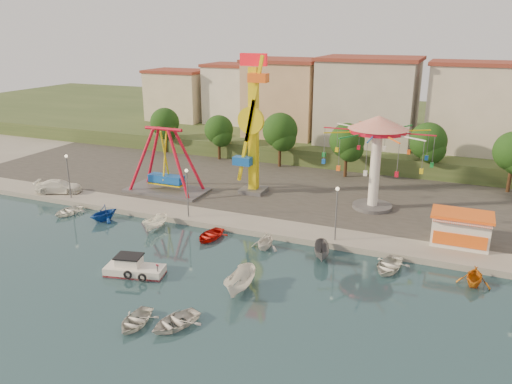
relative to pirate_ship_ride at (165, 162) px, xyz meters
The scene contains 34 objects.
ground 24.88m from the pirate_ship_ride, 52.79° to the right, with size 200.00×200.00×0.00m, color #15333B.
quay_deck 45.19m from the pirate_ship_ride, 70.78° to the left, with size 200.00×100.00×0.60m, color #9E998E.
asphalt_pad 18.54m from the pirate_ship_ride, 35.32° to the left, with size 90.00×28.00×0.01m, color #4C4944.
hill_terrace 49.83m from the pirate_ship_ride, 72.68° to the left, with size 200.00×60.00×3.00m, color #384C26.
pirate_ship_ride is the anchor object (origin of this frame).
kamikaze_tower 11.53m from the pirate_ship_ride, 19.69° to the left, with size 3.71×3.10×16.50m.
wave_swinger 25.05m from the pirate_ship_ride, ahead, with size 11.60×11.60×10.40m.
booth_left 33.96m from the pirate_ship_ride, ahead, with size 5.40×3.78×3.08m.
lamp_post_0 11.33m from the pirate_ship_ride, 144.70° to the right, with size 0.14×0.14×5.00m, color #59595E.
lamp_post_1 9.51m from the pirate_ship_ride, 43.69° to the right, with size 0.14×0.14×5.00m, color #59595E.
lamp_post_2 23.76m from the pirate_ship_ride, 15.92° to the right, with size 0.14×0.14×5.00m, color #59595E.
tree_0 20.77m from the pirate_ship_ride, 122.64° to the left, with size 4.60×4.60×7.19m.
tree_1 16.80m from the pirate_ship_ride, 94.06° to the left, with size 4.35×4.35×6.80m.
tree_2 18.59m from the pirate_ship_ride, 61.61° to the left, with size 5.02×5.02×7.85m.
tree_3 24.00m from the pirate_ship_ride, 38.30° to the left, with size 4.68×4.68×7.32m.
tree_4 33.92m from the pirate_ship_ride, 31.78° to the left, with size 4.86×4.86×7.60m.
building_0 32.72m from the pirate_ship_ride, 124.95° to the left, with size 9.26×9.53×11.87m, color beige.
building_1 32.67m from the pirate_ship_ride, 101.55° to the left, with size 12.33×9.01×8.63m, color silver.
building_2 33.39m from the pirate_ship_ride, 78.46° to the left, with size 11.95×9.28×11.23m, color tan.
building_3 35.85m from the pirate_ship_ride, 55.13° to the left, with size 12.59×10.50×9.20m, color beige.
building_4 47.20m from the pirate_ship_ride, 43.98° to the left, with size 10.75×9.23×9.24m, color beige.
cabin_motorboat 21.05m from the pirate_ship_ride, 65.37° to the right, with size 5.26×2.95×1.75m.
rowboat_a 28.67m from the pirate_ship_ride, 62.09° to the right, with size 2.48×3.47×0.72m, color silver.
rowboat_b 29.22m from the pirate_ship_ride, 56.61° to the right, with size 2.73×3.82×0.79m, color silver.
skiff 25.83m from the pirate_ship_ride, 44.77° to the right, with size 1.69×4.49×1.73m, color white.
van 13.49m from the pirate_ship_ride, 155.36° to the right, with size 2.20×5.41×1.57m, color white.
moored_boat_0 12.51m from the pirate_ship_ride, 124.95° to the right, with size 2.56×3.59×0.74m, color white.
moored_boat_1 10.48m from the pirate_ship_ride, 100.66° to the right, with size 2.87×3.33×1.75m, color #123E9E.
moored_boat_2 11.42m from the pirate_ship_ride, 63.96° to the right, with size 1.35×3.58×1.38m, color white.
moored_boat_3 15.25m from the pirate_ship_ride, 41.26° to the right, with size 2.67×3.74×0.77m, color red.
moored_boat_4 19.86m from the pirate_ship_ride, 29.80° to the right, with size 2.58×2.99×1.58m, color silver.
moored_boat_5 24.73m from the pirate_ship_ride, 23.39° to the right, with size 1.36×3.60×1.39m, color slate.
moored_boat_6 30.23m from the pirate_ship_ride, 18.90° to the right, with size 2.90×4.06×0.84m, color silver.
moored_boat_7 36.60m from the pirate_ship_ride, 15.46° to the right, with size 2.62×3.04×1.60m, color orange.
Camera 1 is at (17.97, -30.21, 19.79)m, focal length 35.00 mm.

